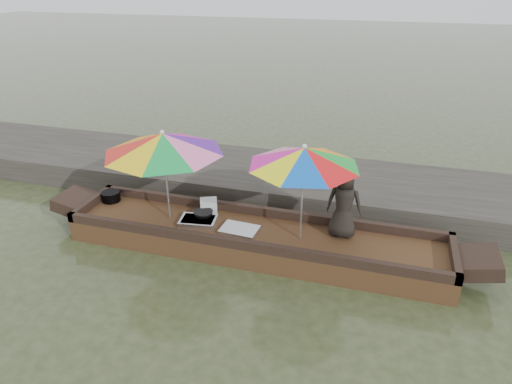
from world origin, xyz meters
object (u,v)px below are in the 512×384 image
(cooking_pot, at_px, (111,196))
(supply_bag, at_px, (209,206))
(tray_crayfish, at_px, (198,221))
(vendor, at_px, (344,203))
(charcoal_grill, at_px, (203,216))
(tray_scallop, at_px, (239,230))
(umbrella_stern, at_px, (302,193))
(boat_hull, at_px, (254,240))
(umbrella_bow, at_px, (166,176))

(cooking_pot, distance_m, supply_bag, 1.88)
(tray_crayfish, height_order, vendor, vendor)
(cooking_pot, height_order, vendor, vendor)
(charcoal_grill, distance_m, supply_bag, 0.25)
(tray_scallop, height_order, umbrella_stern, umbrella_stern)
(boat_hull, bearing_deg, tray_crayfish, -177.96)
(cooking_pot, height_order, tray_crayfish, cooking_pot)
(charcoal_grill, bearing_deg, supply_bag, 89.78)
(tray_crayfish, height_order, umbrella_stern, umbrella_stern)
(cooking_pot, relative_size, tray_scallop, 0.56)
(charcoal_grill, distance_m, umbrella_stern, 1.82)
(tray_crayfish, bearing_deg, supply_bag, 85.30)
(tray_scallop, relative_size, charcoal_grill, 1.93)
(umbrella_bow, bearing_deg, umbrella_stern, 0.00)
(tray_crayfish, relative_size, umbrella_bow, 0.31)
(charcoal_grill, bearing_deg, cooking_pot, 174.53)
(boat_hull, distance_m, umbrella_stern, 1.21)
(tray_crayfish, distance_m, supply_bag, 0.40)
(vendor, bearing_deg, supply_bag, 1.87)
(tray_scallop, distance_m, umbrella_stern, 1.23)
(boat_hull, relative_size, umbrella_stern, 3.67)
(boat_hull, relative_size, charcoal_grill, 19.90)
(vendor, bearing_deg, tray_scallop, 16.75)
(boat_hull, distance_m, charcoal_grill, 0.96)
(cooking_pot, relative_size, tray_crayfish, 0.56)
(cooking_pot, height_order, umbrella_stern, umbrella_stern)
(cooking_pot, distance_m, umbrella_bow, 1.51)
(boat_hull, xyz_separation_m, umbrella_stern, (0.75, 0.00, 0.95))
(tray_crayfish, xyz_separation_m, umbrella_bow, (-0.53, 0.03, 0.73))
(umbrella_stern, bearing_deg, tray_scallop, -175.16)
(supply_bag, height_order, umbrella_stern, umbrella_stern)
(tray_scallop, relative_size, supply_bag, 2.11)
(supply_bag, distance_m, vendor, 2.32)
(boat_hull, bearing_deg, cooking_pot, 173.98)
(cooking_pot, height_order, umbrella_bow, umbrella_bow)
(supply_bag, bearing_deg, tray_scallop, -32.30)
(supply_bag, relative_size, umbrella_bow, 0.15)
(boat_hull, bearing_deg, umbrella_stern, 0.00)
(tray_crayfish, distance_m, tray_scallop, 0.73)
(cooking_pot, distance_m, tray_crayfish, 1.87)
(cooking_pot, xyz_separation_m, umbrella_stern, (3.55, -0.30, 0.69))
(boat_hull, distance_m, umbrella_bow, 1.76)
(cooking_pot, bearing_deg, vendor, -0.35)
(boat_hull, height_order, tray_scallop, tray_scallop)
(tray_scallop, bearing_deg, vendor, 12.60)
(tray_scallop, bearing_deg, umbrella_bow, 176.27)
(supply_bag, bearing_deg, vendor, -2.27)
(umbrella_bow, bearing_deg, supply_bag, 32.68)
(boat_hull, xyz_separation_m, cooking_pot, (-2.80, 0.30, 0.26))
(tray_crayfish, bearing_deg, umbrella_bow, 176.32)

